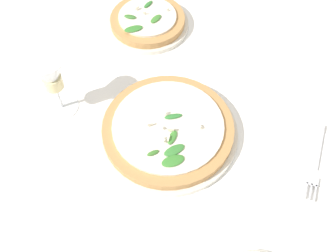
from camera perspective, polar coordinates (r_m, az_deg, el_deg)
ground_plane at (r=0.84m, az=2.65°, el=-2.51°), size 6.00×6.00×0.00m
pizza_arugula_main at (r=0.84m, az=0.00°, el=-0.52°), size 0.30×0.30×0.05m
pizza_personal_side at (r=1.07m, az=-2.98°, el=14.90°), size 0.21×0.21×0.05m
wine_glass at (r=0.85m, az=-16.61°, el=6.87°), size 0.07×0.07×0.15m
napkin at (r=0.88m, az=20.66°, el=-4.37°), size 0.14×0.11×0.01m
fork at (r=0.87m, az=20.69°, el=-4.59°), size 0.18×0.10×0.00m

